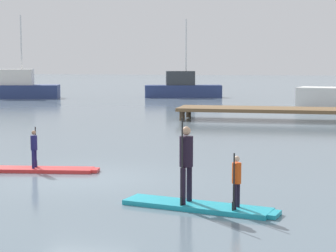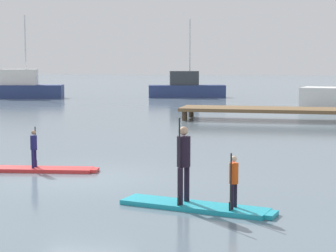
# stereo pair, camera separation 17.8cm
# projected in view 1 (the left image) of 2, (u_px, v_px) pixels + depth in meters

# --- Properties ---
(ground_plane) EXTENTS (240.00, 240.00, 0.00)m
(ground_plane) POSITION_uv_depth(u_px,v_px,m) (82.00, 178.00, 15.90)
(ground_plane) COLOR slate
(paddleboard_near) EXTENTS (3.70, 1.11, 0.10)m
(paddleboard_near) POSITION_uv_depth(u_px,v_px,m) (34.00, 170.00, 16.90)
(paddleboard_near) COLOR red
(paddleboard_near) RESTS_ON ground
(paddler_child_solo) EXTENTS (0.21, 0.38, 1.15)m
(paddler_child_solo) POSITION_uv_depth(u_px,v_px,m) (34.00, 147.00, 16.84)
(paddler_child_solo) COLOR #19194C
(paddler_child_solo) RESTS_ON paddleboard_near
(paddleboard_far) EXTENTS (3.41, 1.43, 0.10)m
(paddleboard_far) POSITION_uv_depth(u_px,v_px,m) (200.00, 207.00, 12.60)
(paddleboard_far) COLOR #1E9EB2
(paddleboard_far) RESTS_ON ground
(paddler_adult) EXTENTS (0.35, 0.51, 1.84)m
(paddler_adult) POSITION_uv_depth(u_px,v_px,m) (186.00, 159.00, 12.62)
(paddler_adult) COLOR black
(paddler_adult) RESTS_ON paddleboard_far
(paddler_child_front) EXTENTS (0.23, 0.38, 1.16)m
(paddler_child_front) POSITION_uv_depth(u_px,v_px,m) (236.00, 179.00, 12.18)
(paddler_child_front) COLOR black
(paddler_child_front) RESTS_ON paddleboard_far
(fishing_boat_green_midground) EXTENTS (7.13, 3.69, 6.88)m
(fishing_boat_green_midground) POSITION_uv_depth(u_px,v_px,m) (17.00, 88.00, 49.96)
(fishing_boat_green_midground) COLOR navy
(fishing_boat_green_midground) RESTS_ON ground
(motor_boat_small_navy) EXTENTS (6.74, 3.20, 6.66)m
(motor_boat_small_navy) POSITION_uv_depth(u_px,v_px,m) (182.00, 88.00, 51.34)
(motor_boat_small_navy) COLOR navy
(motor_boat_small_navy) RESTS_ON ground
(floating_dock) EXTENTS (12.87, 2.57, 0.66)m
(floating_dock) POSITION_uv_depth(u_px,v_px,m) (302.00, 110.00, 31.08)
(floating_dock) COLOR brown
(floating_dock) RESTS_ON ground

